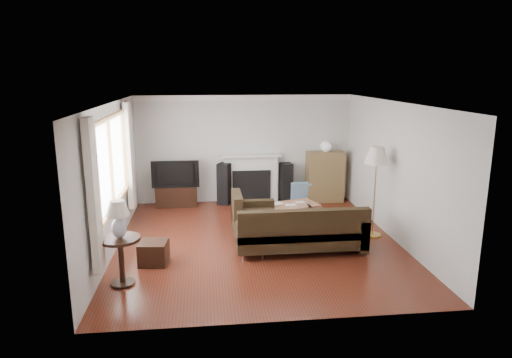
{
  "coord_description": "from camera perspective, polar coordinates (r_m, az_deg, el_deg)",
  "views": [
    {
      "loc": [
        -0.91,
        -7.77,
        3.0
      ],
      "look_at": [
        0.0,
        0.3,
        1.1
      ],
      "focal_mm": 32.0,
      "sensor_mm": 36.0,
      "label": 1
    }
  ],
  "objects": [
    {
      "name": "curtain_far",
      "position": [
        9.35,
        -15.53,
        2.83
      ],
      "size": [
        0.1,
        0.35,
        2.1
      ],
      "primitive_type": "cube",
      "color": "silver",
      "rests_on": "room"
    },
    {
      "name": "footstool",
      "position": [
        7.59,
        -12.66,
        -8.97
      ],
      "size": [
        0.48,
        0.48,
        0.37
      ],
      "primitive_type": "cube",
      "rotation": [
        0.0,
        0.0,
        -0.12
      ],
      "color": "black",
      "rests_on": "ground"
    },
    {
      "name": "table_lamp",
      "position": [
        6.72,
        -16.81,
        -4.88
      ],
      "size": [
        0.33,
        0.33,
        0.54
      ],
      "primitive_type": "cube",
      "color": "silver",
      "rests_on": "side_table"
    },
    {
      "name": "side_table",
      "position": [
        6.93,
        -16.47,
        -9.81
      ],
      "size": [
        0.57,
        0.57,
        0.72
      ],
      "primitive_type": "cube",
      "color": "black",
      "rests_on": "ground"
    },
    {
      "name": "sectional_sofa",
      "position": [
        7.89,
        5.51,
        -6.24
      ],
      "size": [
        2.39,
        1.74,
        0.77
      ],
      "primitive_type": "cube",
      "color": "black",
      "rests_on": "ground"
    },
    {
      "name": "speaker_left",
      "position": [
        10.6,
        -3.96,
        -0.6
      ],
      "size": [
        0.37,
        0.4,
        0.96
      ],
      "primitive_type": "cube",
      "rotation": [
        0.0,
        0.0,
        -0.41
      ],
      "color": "black",
      "rests_on": "ground"
    },
    {
      "name": "tv_stand",
      "position": [
        10.66,
        -9.9,
        -2.08
      ],
      "size": [
        0.93,
        0.42,
        0.47
      ],
      "primitive_type": "cube",
      "color": "black",
      "rests_on": "ground"
    },
    {
      "name": "window",
      "position": [
        7.86,
        -17.63,
        1.91
      ],
      "size": [
        0.12,
        2.74,
        1.54
      ],
      "primitive_type": "cube",
      "color": "olive",
      "rests_on": "room"
    },
    {
      "name": "room",
      "position": [
        8.01,
        0.24,
        0.56
      ],
      "size": [
        5.1,
        5.6,
        2.54
      ],
      "color": "#572013",
      "rests_on": "ground"
    },
    {
      "name": "fireplace",
      "position": [
        10.74,
        -0.61,
        0.13
      ],
      "size": [
        1.4,
        0.26,
        1.15
      ],
      "primitive_type": "cube",
      "color": "white",
      "rests_on": "room"
    },
    {
      "name": "curtain_near",
      "position": [
        6.43,
        -19.62,
        -2.03
      ],
      "size": [
        0.1,
        0.35,
        2.1
      ],
      "primitive_type": "cube",
      "color": "silver",
      "rests_on": "room"
    },
    {
      "name": "television",
      "position": [
        10.53,
        -10.01,
        0.75
      ],
      "size": [
        1.06,
        0.14,
        0.61
      ],
      "primitive_type": "imported",
      "color": "black",
      "rests_on": "tv_stand"
    },
    {
      "name": "coffee_table",
      "position": [
        9.19,
        4.24,
        -4.48
      ],
      "size": [
        1.25,
        0.92,
        0.44
      ],
      "primitive_type": "cube",
      "rotation": [
        0.0,
        0.0,
        0.3
      ],
      "color": "#9A634A",
      "rests_on": "ground"
    },
    {
      "name": "floor_lamp",
      "position": [
        8.69,
        14.62,
        -1.58
      ],
      "size": [
        0.58,
        0.58,
        1.7
      ],
      "primitive_type": "cube",
      "rotation": [
        0.0,
        0.0,
        0.43
      ],
      "color": "#B8973F",
      "rests_on": "ground"
    },
    {
      "name": "bookshelf",
      "position": [
        10.93,
        8.6,
        0.31
      ],
      "size": [
        0.86,
        0.41,
        1.19
      ],
      "primitive_type": "cube",
      "color": "olive",
      "rests_on": "ground"
    },
    {
      "name": "speaker_right",
      "position": [
        10.79,
        3.78,
        -0.44
      ],
      "size": [
        0.3,
        0.34,
        0.93
      ],
      "primitive_type": "cube",
      "rotation": [
        0.0,
        0.0,
        0.13
      ],
      "color": "black",
      "rests_on": "ground"
    },
    {
      "name": "globe_lamp",
      "position": [
        10.79,
        8.73,
        4.04
      ],
      "size": [
        0.25,
        0.25,
        0.25
      ],
      "primitive_type": "sphere",
      "color": "white",
      "rests_on": "bookshelf"
    }
  ]
}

